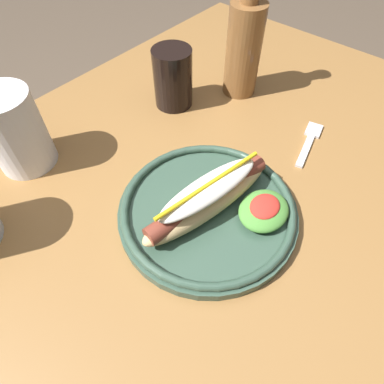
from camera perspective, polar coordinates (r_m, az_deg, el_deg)
The scene contains 7 objects.
ground_plane at distance 1.18m, azimuth -1.42°, elevation -24.44°, with size 8.00×8.00×0.00m, color brown.
dining_table at distance 0.58m, azimuth -2.65°, elevation -9.31°, with size 1.27×0.80×0.74m.
hot_dog_plate at distance 0.47m, azimuth 3.30°, elevation -2.56°, with size 0.26×0.26×0.08m.
fork at distance 0.62m, azimuth 19.86°, elevation 8.48°, with size 0.12×0.05×0.00m.
soda_cup at distance 0.65m, azimuth -3.37°, elevation 19.28°, with size 0.07×0.07×0.11m, color black.
extra_cup at distance 0.58m, azimuth -28.65°, elevation 9.29°, with size 0.09×0.09×0.13m, color white.
glass_bottle at distance 0.67m, azimuth 9.12°, elevation 24.12°, with size 0.07×0.07×0.26m.
Camera 1 is at (-0.20, -0.20, 1.14)m, focal length 30.47 mm.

